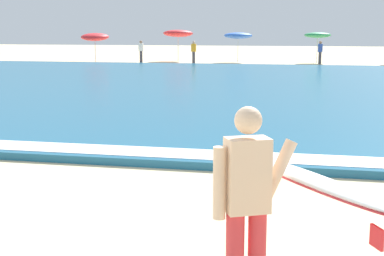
# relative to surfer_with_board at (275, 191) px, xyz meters

# --- Properties ---
(sea) EXTENTS (120.00, 28.00, 0.14)m
(sea) POSITION_rel_surfer_with_board_xyz_m (-2.12, 18.56, -0.96)
(sea) COLOR #1E6084
(sea) RESTS_ON ground
(surf_foam) EXTENTS (120.00, 0.81, 0.01)m
(surf_foam) POSITION_rel_surfer_with_board_xyz_m (-2.12, 5.16, -0.89)
(surf_foam) COLOR white
(surf_foam) RESTS_ON sea
(surfer_with_board) EXTENTS (1.47, 2.63, 1.73)m
(surfer_with_board) POSITION_rel_surfer_with_board_xyz_m (0.00, 0.00, 0.00)
(surfer_with_board) COLOR red
(surfer_with_board) RESTS_ON ground
(beach_umbrella_0) EXTENTS (2.04, 2.06, 2.14)m
(beach_umbrella_0) POSITION_rel_surfer_with_board_xyz_m (-15.74, 35.11, 0.78)
(beach_umbrella_0) COLOR beige
(beach_umbrella_0) RESTS_ON ground
(beach_umbrella_1) EXTENTS (2.24, 2.27, 2.39)m
(beach_umbrella_1) POSITION_rel_surfer_with_board_xyz_m (-10.10, 37.73, 1.04)
(beach_umbrella_1) COLOR beige
(beach_umbrella_1) RESTS_ON ground
(beach_umbrella_2) EXTENTS (2.06, 2.08, 2.18)m
(beach_umbrella_2) POSITION_rel_surfer_with_board_xyz_m (-5.45, 37.18, 0.88)
(beach_umbrella_2) COLOR beige
(beach_umbrella_2) RESTS_ON ground
(beach_umbrella_3) EXTENTS (1.89, 1.90, 2.20)m
(beach_umbrella_3) POSITION_rel_surfer_with_board_xyz_m (0.21, 37.41, 0.93)
(beach_umbrella_3) COLOR beige
(beach_umbrella_3) RESTS_ON ground
(beachgoer_near_row_left) EXTENTS (0.32, 0.20, 1.58)m
(beachgoer_near_row_left) POSITION_rel_surfer_with_board_xyz_m (0.43, 35.63, -0.19)
(beachgoer_near_row_left) COLOR #383842
(beachgoer_near_row_left) RESTS_ON ground
(beachgoer_near_row_mid) EXTENTS (0.32, 0.20, 1.58)m
(beachgoer_near_row_mid) POSITION_rel_surfer_with_board_xyz_m (-12.12, 34.80, -0.19)
(beachgoer_near_row_mid) COLOR #383842
(beachgoer_near_row_mid) RESTS_ON ground
(beachgoer_near_row_right) EXTENTS (0.32, 0.20, 1.58)m
(beachgoer_near_row_right) POSITION_rel_surfer_with_board_xyz_m (-8.15, 34.33, -0.19)
(beachgoer_near_row_right) COLOR #383842
(beachgoer_near_row_right) RESTS_ON ground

